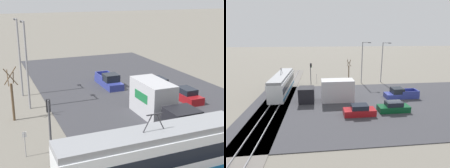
{
  "view_description": "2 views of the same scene",
  "coord_description": "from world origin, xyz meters",
  "views": [
    {
      "loc": [
        16.85,
        34.5,
        12.04
      ],
      "look_at": [
        5.59,
        7.13,
        3.29
      ],
      "focal_mm": 50.0,
      "sensor_mm": 36.0,
      "label": 1
    },
    {
      "loc": [
        -25.39,
        11.79,
        10.51
      ],
      "look_at": [
        3.96,
        8.56,
        2.39
      ],
      "focal_mm": 28.0,
      "sensor_mm": 36.0,
      "label": 2
    }
  ],
  "objects": [
    {
      "name": "street_lamp_near_crossing",
      "position": [
        13.23,
        -2.78,
        5.23
      ],
      "size": [
        0.36,
        1.95,
        9.17
      ],
      "color": "gray",
      "rests_on": "ground"
    },
    {
      "name": "street_tree",
      "position": [
        14.94,
        4.76,
        2.42
      ],
      "size": [
        1.25,
        1.04,
        5.31
      ],
      "color": "brown",
      "rests_on": "ground"
    },
    {
      "name": "street_lamp_mid_block",
      "position": [
        13.04,
        1.93,
        5.29
      ],
      "size": [
        0.36,
        1.95,
        9.29
      ],
      "color": "gray",
      "rests_on": "ground"
    },
    {
      "name": "sedan_car_1",
      "position": [
        -3.9,
        6.49,
        0.7
      ],
      "size": [
        1.74,
        4.34,
        1.5
      ],
      "rotation": [
        0.0,
        0.0,
        3.14
      ],
      "color": "maroon",
      "rests_on": "ground"
    },
    {
      "name": "ground_plane",
      "position": [
        0.0,
        0.0,
        0.0
      ],
      "size": [
        320.0,
        320.0,
        0.0
      ],
      "primitive_type": "plane",
      "color": "slate"
    },
    {
      "name": "road_surface",
      "position": [
        0.0,
        0.0,
        0.04
      ],
      "size": [
        22.31,
        45.28,
        0.08
      ],
      "color": "#38383D",
      "rests_on": "ground"
    },
    {
      "name": "no_parking_sign",
      "position": [
        14.84,
        12.42,
        1.26
      ],
      "size": [
        0.32,
        0.08,
        2.05
      ],
      "color": "gray",
      "rests_on": "ground"
    },
    {
      "name": "light_rail_tram",
      "position": [
        7.54,
        18.8,
        1.8
      ],
      "size": [
        12.82,
        2.57,
        4.68
      ],
      "color": "white",
      "rests_on": "ground"
    },
    {
      "name": "pickup_truck",
      "position": [
        2.17,
        -2.24,
        0.75
      ],
      "size": [
        1.99,
        5.74,
        1.78
      ],
      "color": "navy",
      "rests_on": "ground"
    },
    {
      "name": "traffic_light_pole",
      "position": [
        13.14,
        13.62,
        3.1
      ],
      "size": [
        0.28,
        0.47,
        4.75
      ],
      "color": "#47474C",
      "rests_on": "ground"
    },
    {
      "name": "box_truck",
      "position": [
        1.93,
        10.09,
        1.73
      ],
      "size": [
        2.62,
        8.92,
        3.57
      ],
      "color": "black",
      "rests_on": "ground"
    },
    {
      "name": "sedan_car_0",
      "position": [
        -3.23,
        1.37,
        0.69
      ],
      "size": [
        1.74,
        4.45,
        1.48
      ],
      "color": "#0C4723",
      "rests_on": "ground"
    }
  ]
}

